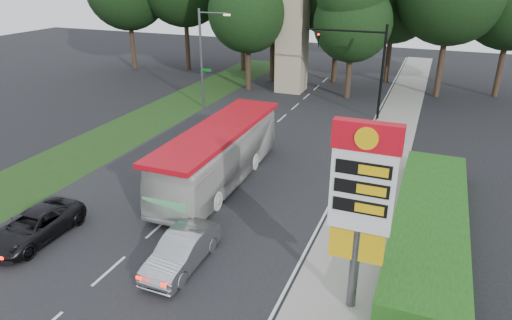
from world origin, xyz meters
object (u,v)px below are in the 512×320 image
at_px(gas_station_pylon, 362,195).
at_px(transit_bus, 219,155).
at_px(sedan_silver, 182,251).
at_px(suv_charcoal, 34,226).
at_px(streetlight_signs, 203,55).
at_px(monument, 292,36).
at_px(traffic_signal_mast, 366,58).

xyz_separation_m(gas_station_pylon, transit_bus, (-8.70, 7.44, -2.87)).
distance_m(sedan_silver, suv_charcoal, 6.99).
height_order(streetlight_signs, transit_bus, streetlight_signs).
xyz_separation_m(gas_station_pylon, sedan_silver, (-6.70, -0.07, -3.75)).
relative_size(monument, transit_bus, 0.89).
bearing_deg(streetlight_signs, gas_station_pylon, -51.04).
height_order(traffic_signal_mast, streetlight_signs, streetlight_signs).
xyz_separation_m(streetlight_signs, monument, (4.99, 7.99, 0.67)).
xyz_separation_m(transit_bus, suv_charcoal, (-4.96, -8.21, -0.94)).
xyz_separation_m(gas_station_pylon, streetlight_signs, (-16.19, 20.01, -0.01)).
bearing_deg(monument, sedan_silver, -80.90).
distance_m(gas_station_pylon, sedan_silver, 7.68).
bearing_deg(sedan_silver, suv_charcoal, -174.35).
bearing_deg(gas_station_pylon, sedan_silver, -179.42).
xyz_separation_m(gas_station_pylon, monument, (-11.20, 28.01, 0.66)).
distance_m(transit_bus, suv_charcoal, 9.64).
bearing_deg(sedan_silver, transit_bus, 104.81).
bearing_deg(monument, gas_station_pylon, -68.20).
xyz_separation_m(transit_bus, sedan_silver, (2.00, -7.51, -0.88)).
xyz_separation_m(sedan_silver, suv_charcoal, (-6.96, -0.70, -0.06)).
height_order(streetlight_signs, suv_charcoal, streetlight_signs).
relative_size(gas_station_pylon, sedan_silver, 1.63).
height_order(gas_station_pylon, sedan_silver, gas_station_pylon).
bearing_deg(traffic_signal_mast, gas_station_pylon, -80.91).
relative_size(gas_station_pylon, traffic_signal_mast, 0.95).
bearing_deg(transit_bus, monument, 95.66).
height_order(transit_bus, suv_charcoal, transit_bus).
relative_size(monument, suv_charcoal, 2.19).
xyz_separation_m(traffic_signal_mast, streetlight_signs, (-12.67, -1.99, -0.23)).
relative_size(transit_bus, suv_charcoal, 2.47).
relative_size(gas_station_pylon, monument, 0.68).
xyz_separation_m(traffic_signal_mast, suv_charcoal, (-10.14, -22.77, -4.04)).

